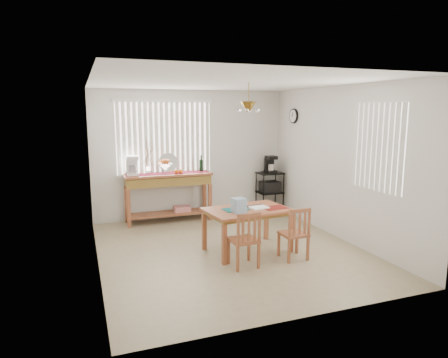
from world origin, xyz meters
name	(u,v)px	position (x,y,z in m)	size (l,w,h in m)	color
ground	(230,250)	(0.00, 0.00, -0.01)	(4.00, 4.50, 0.01)	tan
room_shell	(230,144)	(0.00, 0.02, 1.69)	(4.20, 4.70, 2.70)	silver
sideboard	(169,186)	(-0.54, 1.99, 0.73)	(1.72, 0.48, 0.97)	#A25936
sideboard_items	(153,166)	(-0.83, 2.01, 1.12)	(1.63, 0.41, 0.74)	maroon
wire_cart	(270,188)	(1.67, 1.96, 0.53)	(0.52, 0.41, 0.88)	black
cart_items	(270,165)	(1.67, 1.97, 1.04)	(0.21, 0.25, 0.36)	black
dining_table	(247,214)	(0.24, -0.13, 0.60)	(1.36, 0.96, 0.68)	#A25936
table_items	(244,206)	(0.13, -0.25, 0.76)	(1.02, 0.44, 0.22)	#126665
chair_left	(245,240)	(-0.06, -0.73, 0.40)	(0.39, 0.39, 0.81)	#A25936
chair_right	(295,234)	(0.76, -0.70, 0.39)	(0.37, 0.37, 0.80)	#A25936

